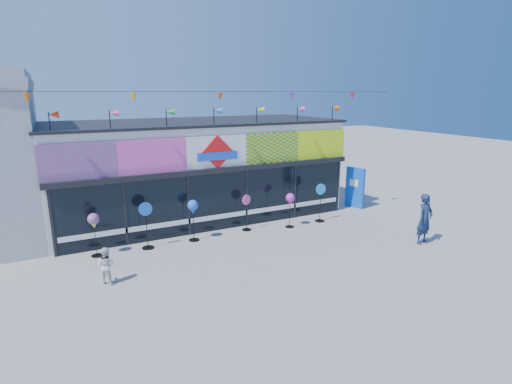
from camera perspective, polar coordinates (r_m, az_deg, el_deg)
ground at (r=13.01m, az=0.39°, el=-9.88°), size 80.00×80.00×0.00m
kite_shop at (r=17.68m, az=-8.53°, el=3.38°), size 16.00×5.70×5.31m
blue_sign at (r=19.21m, az=13.95°, el=0.62°), size 0.41×0.95×1.89m
spinner_0 at (r=14.03m, az=-22.17°, el=-4.00°), size 0.37×0.37×1.48m
spinner_1 at (r=14.25m, az=-15.38°, el=-4.48°), size 0.46×0.42×1.65m
spinner_2 at (r=14.53m, az=-9.01°, el=-2.30°), size 0.39×0.39×1.54m
spinner_3 at (r=15.58m, az=-1.36°, el=-2.82°), size 0.39×0.36×1.43m
spinner_4 at (r=15.87m, az=4.91°, el=-1.17°), size 0.35×0.35×1.40m
spinner_5 at (r=16.82m, az=9.19°, el=-1.37°), size 0.45×0.41×1.62m
adult_man at (r=15.40m, az=22.98°, el=-3.58°), size 0.71×0.51×1.82m
child at (r=12.20m, az=-20.64°, el=-9.78°), size 0.59×0.57×1.08m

